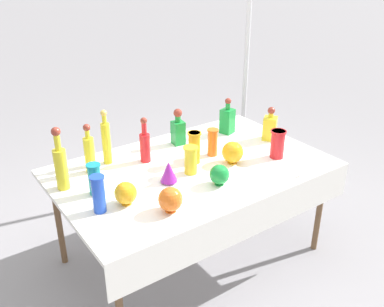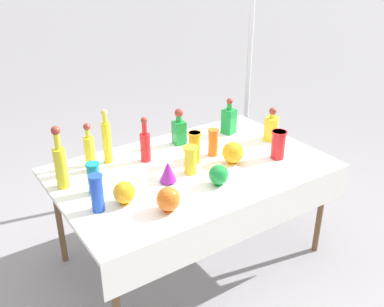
{
  "view_description": "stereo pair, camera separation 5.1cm",
  "coord_description": "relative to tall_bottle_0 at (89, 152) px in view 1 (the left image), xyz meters",
  "views": [
    {
      "loc": [
        -1.5,
        -2.14,
        2.12
      ],
      "look_at": [
        0.0,
        0.0,
        0.86
      ],
      "focal_mm": 40.0,
      "sensor_mm": 36.0,
      "label": 1
    },
    {
      "loc": [
        -1.46,
        -2.17,
        2.12
      ],
      "look_at": [
        0.0,
        0.0,
        0.86
      ],
      "focal_mm": 40.0,
      "sensor_mm": 36.0,
      "label": 2
    }
  ],
  "objects": [
    {
      "name": "slender_vase_3",
      "position": [
        -0.09,
        -0.29,
        -0.04
      ],
      "size": [
        0.09,
        0.09,
        0.2
      ],
      "color": "teal",
      "rests_on": "display_table"
    },
    {
      "name": "round_bowl_3",
      "position": [
        0.59,
        -0.63,
        -0.07
      ],
      "size": [
        0.13,
        0.13,
        0.14
      ],
      "color": "#198C38",
      "rests_on": "display_table"
    },
    {
      "name": "display_table",
      "position": [
        0.6,
        -0.36,
        -0.19
      ],
      "size": [
        1.85,
        1.17,
        0.76
      ],
      "color": "white",
      "rests_on": "ground"
    },
    {
      "name": "round_bowl_2",
      "position": [
        0.86,
        -0.44,
        -0.06
      ],
      "size": [
        0.15,
        0.15,
        0.16
      ],
      "color": "orange",
      "rests_on": "display_table"
    },
    {
      "name": "price_tag_left",
      "position": [
        1.11,
        -0.86,
        -0.13
      ],
      "size": [
        0.05,
        0.01,
        0.04
      ],
      "primitive_type": "cube",
      "rotation": [
        -0.21,
        0.0,
        -0.01
      ],
      "color": "white",
      "rests_on": "display_table"
    },
    {
      "name": "slender_vase_2",
      "position": [
        -0.15,
        -0.48,
        -0.02
      ],
      "size": [
        0.08,
        0.08,
        0.23
      ],
      "color": "blue",
      "rests_on": "display_table"
    },
    {
      "name": "tall_bottle_0",
      "position": [
        0.0,
        0.0,
        0.0
      ],
      "size": [
        0.07,
        0.07,
        0.34
      ],
      "color": "yellow",
      "rests_on": "display_table"
    },
    {
      "name": "slender_vase_0",
      "position": [
        0.54,
        -0.4,
        -0.04
      ],
      "size": [
        0.1,
        0.1,
        0.19
      ],
      "color": "yellow",
      "rests_on": "display_table"
    },
    {
      "name": "tall_bottle_1",
      "position": [
        -0.23,
        -0.11,
        0.02
      ],
      "size": [
        0.08,
        0.08,
        0.41
      ],
      "color": "yellow",
      "rests_on": "display_table"
    },
    {
      "name": "square_decanter_0",
      "position": [
        0.73,
        0.04,
        -0.02
      ],
      "size": [
        0.1,
        0.1,
        0.28
      ],
      "color": "#198C38",
      "rests_on": "display_table"
    },
    {
      "name": "slender_vase_1",
      "position": [
        0.82,
        -0.26,
        -0.04
      ],
      "size": [
        0.08,
        0.08,
        0.2
      ],
      "color": "orange",
      "rests_on": "display_table"
    },
    {
      "name": "round_bowl_0",
      "position": [
        0.01,
        -0.5,
        -0.07
      ],
      "size": [
        0.13,
        0.13,
        0.14
      ],
      "color": "orange",
      "rests_on": "display_table"
    },
    {
      "name": "square_decanter_2",
      "position": [
        1.36,
        -0.29,
        -0.04
      ],
      "size": [
        0.14,
        0.14,
        0.27
      ],
      "color": "yellow",
      "rests_on": "display_table"
    },
    {
      "name": "fluted_vase_0",
      "position": [
        0.35,
        -0.42,
        -0.07
      ],
      "size": [
        0.11,
        0.11,
        0.15
      ],
      "color": "purple",
      "rests_on": "display_table"
    },
    {
      "name": "slender_vase_5",
      "position": [
        0.65,
        -0.28,
        -0.02
      ],
      "size": [
        0.1,
        0.1,
        0.23
      ],
      "color": "orange",
      "rests_on": "display_table"
    },
    {
      "name": "canopy_pole",
      "position": [
        1.76,
        0.46,
        -0.03
      ],
      "size": [
        0.18,
        0.18,
        2.26
      ],
      "color": "silver",
      "rests_on": "ground"
    },
    {
      "name": "ground_plane",
      "position": [
        0.6,
        -0.33,
        -0.9
      ],
      "size": [
        40.0,
        40.0,
        0.0
      ],
      "primitive_type": "plane",
      "color": "gray"
    },
    {
      "name": "tall_bottle_3",
      "position": [
        0.15,
        0.06,
        0.03
      ],
      "size": [
        0.06,
        0.06,
        0.39
      ],
      "color": "yellow",
      "rests_on": "display_table"
    },
    {
      "name": "square_decanter_1",
      "position": [
        1.17,
        -0.0,
        -0.03
      ],
      "size": [
        0.12,
        0.12,
        0.29
      ],
      "color": "#198C38",
      "rests_on": "display_table"
    },
    {
      "name": "slender_vase_4",
      "position": [
        1.18,
        -0.56,
        -0.04
      ],
      "size": [
        0.11,
        0.11,
        0.21
      ],
      "color": "red",
      "rests_on": "display_table"
    },
    {
      "name": "round_bowl_1",
      "position": [
        0.18,
        -0.71,
        -0.07
      ],
      "size": [
        0.14,
        0.14,
        0.15
      ],
      "color": "orange",
      "rests_on": "display_table"
    },
    {
      "name": "tall_bottle_2",
      "position": [
        0.38,
        -0.07,
        -0.02
      ],
      "size": [
        0.07,
        0.07,
        0.33
      ],
      "color": "red",
      "rests_on": "display_table"
    }
  ]
}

